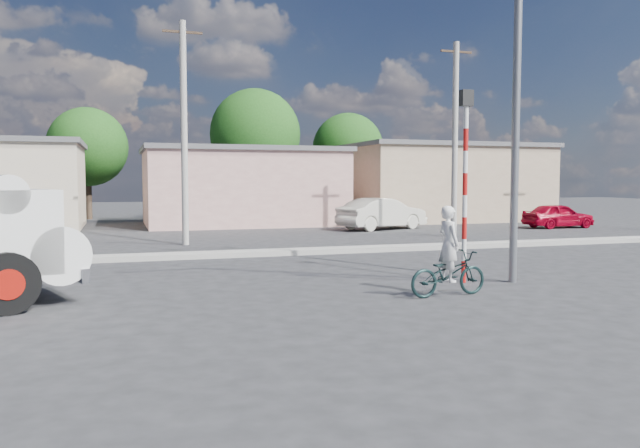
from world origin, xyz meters
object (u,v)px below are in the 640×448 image
object	(u,v)px
car_red	(558,216)
traffic_pole	(465,169)
car_cream	(382,214)
bicycle	(448,274)
streetlight	(511,63)
cyclist	(448,259)

from	to	relation	value
car_red	traffic_pole	size ratio (longest dim) A/B	0.81
car_cream	car_red	xyz separation A→B (m)	(8.64, -1.81, -0.14)
car_cream	traffic_pole	distance (m)	15.69
bicycle	traffic_pole	size ratio (longest dim) A/B	0.40
bicycle	streetlight	bearing A→B (deg)	-68.29
car_cream	traffic_pole	size ratio (longest dim) A/B	1.04
car_red	bicycle	bearing A→B (deg)	134.99
cyclist	car_cream	xyz separation A→B (m)	(5.67, 16.31, -0.02)
car_red	streetlight	xyz separation A→B (m)	(-12.19, -13.41, 4.36)
car_cream	streetlight	bearing A→B (deg)	148.30
car_red	cyclist	bearing A→B (deg)	134.99
cyclist	traffic_pole	world-z (taller)	traffic_pole
traffic_pole	car_cream	bearing A→B (deg)	73.27
cyclist	car_red	world-z (taller)	cyclist
cyclist	car_cream	size ratio (longest dim) A/B	0.34
cyclist	traffic_pole	bearing A→B (deg)	-45.99
streetlight	bicycle	bearing A→B (deg)	-152.84
car_cream	bicycle	bearing A→B (deg)	142.23
streetlight	car_red	bearing A→B (deg)	47.74
car_red	traffic_pole	distance (m)	18.66
car_red	traffic_pole	world-z (taller)	traffic_pole
cyclist	car_red	size ratio (longest dim) A/B	0.43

